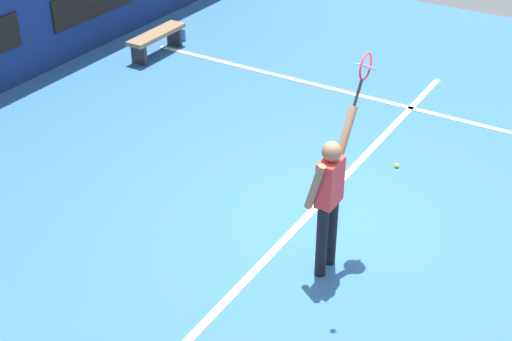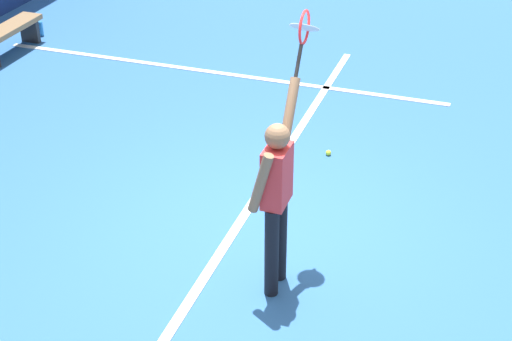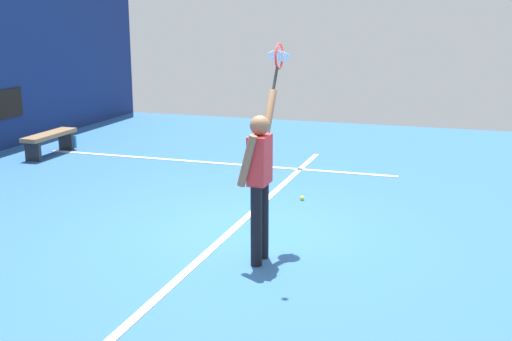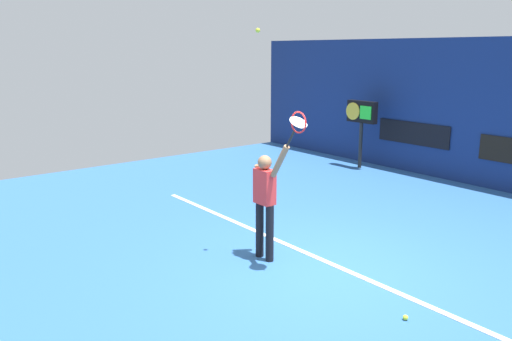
# 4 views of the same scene
# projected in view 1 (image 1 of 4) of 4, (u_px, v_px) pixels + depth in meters

# --- Properties ---
(ground_plane) EXTENTS (18.00, 18.00, 0.00)m
(ground_plane) POSITION_uv_depth(u_px,v_px,m) (326.00, 222.00, 9.33)
(ground_plane) COLOR #2D609E
(sponsor_banner_starboard) EXTENTS (2.20, 0.03, 0.60)m
(sponsor_banner_starboard) POSITION_uv_depth(u_px,v_px,m) (94.00, 1.00, 13.92)
(sponsor_banner_starboard) COLOR black
(court_baseline) EXTENTS (10.00, 0.10, 0.01)m
(court_baseline) POSITION_uv_depth(u_px,v_px,m) (308.00, 215.00, 9.44)
(court_baseline) COLOR white
(court_baseline) RESTS_ON ground_plane
(court_sideline) EXTENTS (0.10, 7.00, 0.01)m
(court_sideline) POSITION_uv_depth(u_px,v_px,m) (318.00, 85.00, 12.87)
(court_sideline) COLOR white
(court_sideline) RESTS_ON ground_plane
(tennis_player) EXTENTS (0.79, 0.31, 1.93)m
(tennis_player) POSITION_uv_depth(u_px,v_px,m) (329.00, 196.00, 8.01)
(tennis_player) COLOR black
(tennis_player) RESTS_ON ground_plane
(tennis_racket) EXTENTS (0.47, 0.27, 0.60)m
(tennis_racket) POSITION_uv_depth(u_px,v_px,m) (365.00, 70.00, 7.88)
(tennis_racket) COLOR black
(court_bench) EXTENTS (1.40, 0.36, 0.45)m
(court_bench) POSITION_uv_depth(u_px,v_px,m) (157.00, 38.00, 13.93)
(court_bench) COLOR olive
(court_bench) RESTS_ON ground_plane
(water_bottle) EXTENTS (0.07, 0.07, 0.24)m
(water_bottle) POSITION_uv_depth(u_px,v_px,m) (184.00, 35.00, 14.67)
(water_bottle) COLOR #338CD8
(water_bottle) RESTS_ON ground_plane
(spare_ball) EXTENTS (0.07, 0.07, 0.07)m
(spare_ball) POSITION_uv_depth(u_px,v_px,m) (397.00, 165.00, 10.46)
(spare_ball) COLOR #CCE033
(spare_ball) RESTS_ON ground_plane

